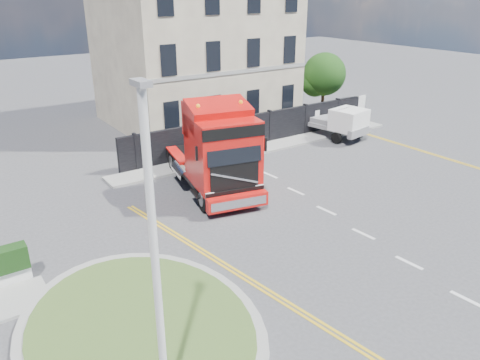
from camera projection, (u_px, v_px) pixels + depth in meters
ground at (268, 225)px, 19.51m from camera, size 120.00×120.00×0.00m
traffic_island at (140, 326)px, 13.52m from camera, size 6.80×6.80×0.17m
hoarding_fence at (263, 128)px, 29.43m from camera, size 18.80×0.25×2.00m
georgian_building at (195, 40)px, 33.06m from camera, size 12.30×10.30×12.80m
tree at (322, 76)px, 35.12m from camera, size 3.20×3.20×4.80m
pavement_far at (265, 148)px, 28.81m from camera, size 20.00×1.60×0.12m
truck at (218, 154)px, 21.77m from camera, size 4.25×7.81×4.43m
flatbed_pickup at (342, 122)px, 30.34m from camera, size 2.76×5.25×2.07m
lamppost_island at (155, 263)px, 9.42m from camera, size 0.24×0.47×7.68m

